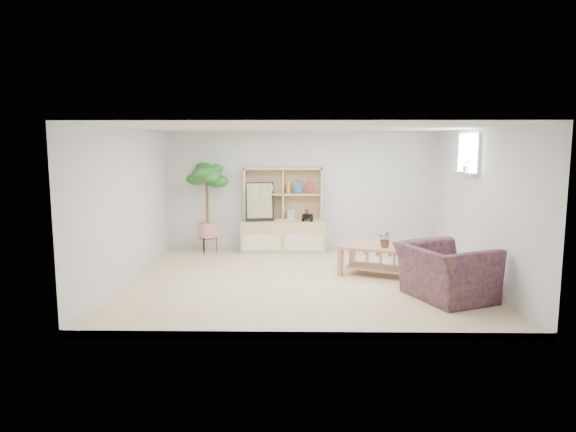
{
  "coord_description": "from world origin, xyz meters",
  "views": [
    {
      "loc": [
        -0.11,
        -7.93,
        2.15
      ],
      "look_at": [
        -0.25,
        0.24,
        1.0
      ],
      "focal_mm": 32.0,
      "sensor_mm": 36.0,
      "label": 1
    }
  ],
  "objects_px": {
    "coffee_table": "(379,261)",
    "armchair": "(446,268)",
    "floor_tree": "(207,208)",
    "storage_unit": "(283,210)"
  },
  "relations": [
    {
      "from": "coffee_table",
      "to": "floor_tree",
      "type": "distance_m",
      "value": 3.61
    },
    {
      "from": "storage_unit",
      "to": "coffee_table",
      "type": "height_order",
      "value": "storage_unit"
    },
    {
      "from": "storage_unit",
      "to": "armchair",
      "type": "height_order",
      "value": "storage_unit"
    },
    {
      "from": "coffee_table",
      "to": "floor_tree",
      "type": "relative_size",
      "value": 0.67
    },
    {
      "from": "storage_unit",
      "to": "coffee_table",
      "type": "bearing_deg",
      "value": -49.43
    },
    {
      "from": "coffee_table",
      "to": "storage_unit",
      "type": "bearing_deg",
      "value": 155.49
    },
    {
      "from": "armchair",
      "to": "storage_unit",
      "type": "bearing_deg",
      "value": 13.72
    },
    {
      "from": "coffee_table",
      "to": "armchair",
      "type": "xyz_separation_m",
      "value": [
        0.73,
        -1.25,
        0.19
      ]
    },
    {
      "from": "storage_unit",
      "to": "coffee_table",
      "type": "xyz_separation_m",
      "value": [
        1.63,
        -1.9,
        -0.59
      ]
    },
    {
      "from": "storage_unit",
      "to": "floor_tree",
      "type": "xyz_separation_m",
      "value": [
        -1.49,
        -0.19,
        0.06
      ]
    }
  ]
}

